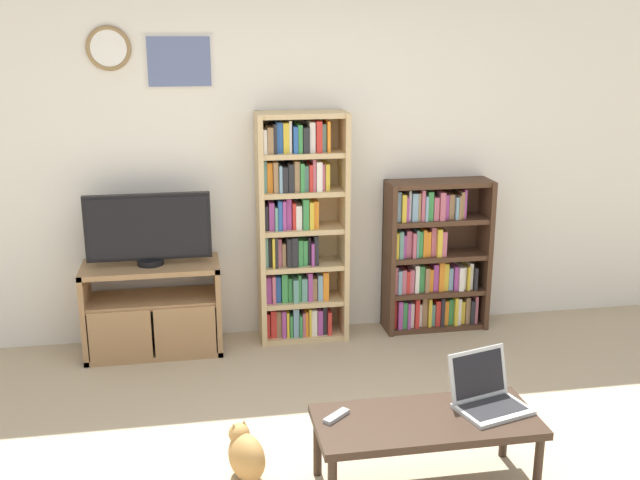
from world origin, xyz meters
The scene contains 9 objects.
wall_back centered at (-0.01, 2.35, 1.31)m, with size 6.97×0.09×2.60m.
tv_stand centered at (-0.99, 2.07, 0.32)m, with size 0.94×0.42×0.64m.
television centered at (-0.98, 2.08, 0.90)m, with size 0.84×0.18×0.50m.
bookshelf_tall centered at (0.06, 2.17, 0.83)m, with size 0.64×0.30×1.66m.
bookshelf_short centered at (1.08, 2.19, 0.54)m, with size 0.78×0.27×1.14m.
coffee_table centered at (0.39, 0.17, 0.34)m, with size 1.09×0.48×0.38m.
laptop centered at (0.72, 0.23, 0.45)m, with size 0.41×0.37×0.27m.
remote_near_laptop centered at (-0.04, 0.25, 0.39)m, with size 0.15×0.14×0.02m.
cat centered at (-0.48, 0.40, 0.13)m, with size 0.35×0.39×0.30m.
Camera 1 is at (-0.69, -2.96, 2.21)m, focal length 42.00 mm.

